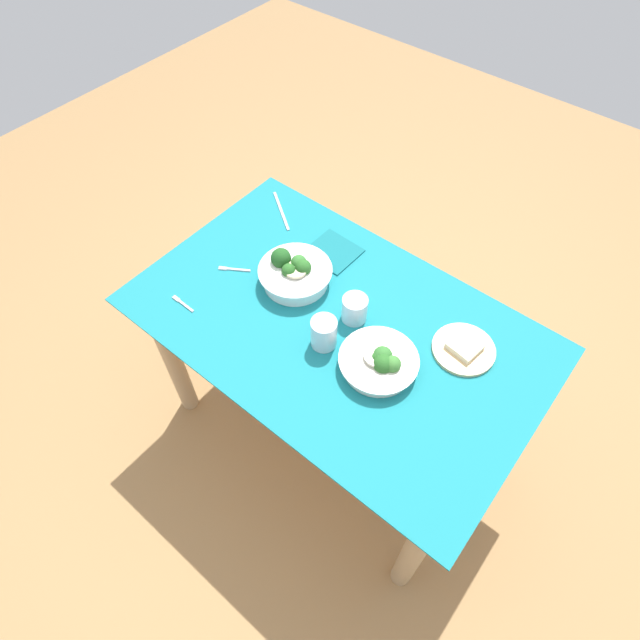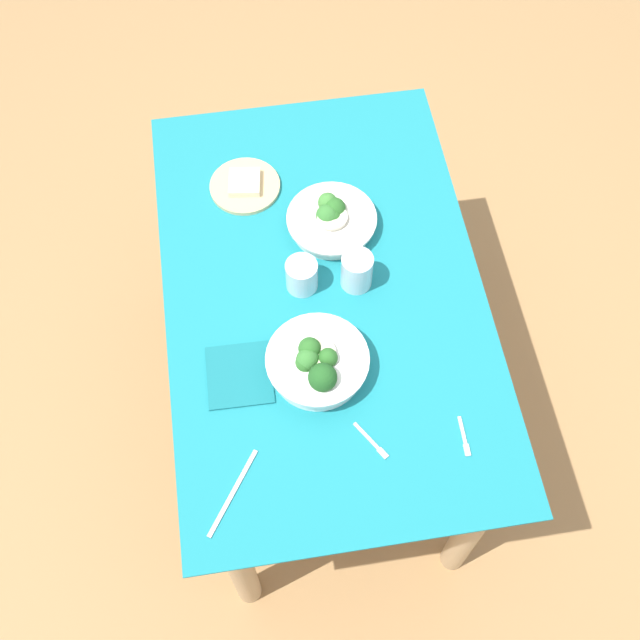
{
  "view_description": "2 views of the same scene",
  "coord_description": "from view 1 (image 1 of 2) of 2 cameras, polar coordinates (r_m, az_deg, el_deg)",
  "views": [
    {
      "loc": [
        0.58,
        -0.8,
        2.08
      ],
      "look_at": [
        -0.05,
        -0.03,
        0.74
      ],
      "focal_mm": 29.75,
      "sensor_mm": 36.0,
      "label": 1
    },
    {
      "loc": [
        -1.03,
        0.17,
        2.45
      ],
      "look_at": [
        -0.08,
        0.02,
        0.74
      ],
      "focal_mm": 44.56,
      "sensor_mm": 36.0,
      "label": 2
    }
  ],
  "objects": [
    {
      "name": "ground_plane",
      "position": [
        2.3,
        1.36,
        -11.3
      ],
      "size": [
        6.0,
        6.0,
        0.0
      ],
      "primitive_type": "plane",
      "color": "#9E7547"
    },
    {
      "name": "water_glass_center",
      "position": [
        1.58,
        0.41,
        -1.39
      ],
      "size": [
        0.08,
        0.08,
        0.1
      ],
      "primitive_type": "cylinder",
      "color": "silver",
      "rests_on": "dining_table"
    },
    {
      "name": "water_glass_side",
      "position": [
        1.65,
        3.74,
        1.21
      ],
      "size": [
        0.08,
        0.08,
        0.09
      ],
      "primitive_type": "cylinder",
      "color": "silver",
      "rests_on": "dining_table"
    },
    {
      "name": "dining_table",
      "position": [
        1.78,
        1.74,
        -2.82
      ],
      "size": [
        1.3,
        0.8,
        0.74
      ],
      "color": "#197A84",
      "rests_on": "ground_plane"
    },
    {
      "name": "fork_by_near_bowl",
      "position": [
        1.77,
        -14.62,
        1.78
      ],
      "size": [
        0.1,
        0.01,
        0.0
      ],
      "rotation": [
        0.0,
        0.0,
        3.12
      ],
      "color": "#B7B7BC",
      "rests_on": "dining_table"
    },
    {
      "name": "broccoli_bowl_near",
      "position": [
        1.56,
        6.43,
        -4.51
      ],
      "size": [
        0.24,
        0.24,
        0.08
      ],
      "color": "silver",
      "rests_on": "dining_table"
    },
    {
      "name": "bread_side_plate",
      "position": [
        1.66,
        15.21,
        -2.97
      ],
      "size": [
        0.19,
        0.19,
        0.03
      ],
      "color": "#D6B27A",
      "rests_on": "dining_table"
    },
    {
      "name": "table_knife_left",
      "position": [
        2.03,
        -4.19,
        11.65
      ],
      "size": [
        0.18,
        0.13,
        0.0
      ],
      "primitive_type": "cube",
      "rotation": [
        0.0,
        0.0,
        2.54
      ],
      "color": "#B7B7BC",
      "rests_on": "dining_table"
    },
    {
      "name": "broccoli_bowl_far",
      "position": [
        1.75,
        -2.74,
        5.12
      ],
      "size": [
        0.24,
        0.24,
        0.11
      ],
      "color": "white",
      "rests_on": "dining_table"
    },
    {
      "name": "napkin_folded_upper",
      "position": [
        1.87,
        1.43,
        7.37
      ],
      "size": [
        0.17,
        0.16,
        0.01
      ],
      "primitive_type": "cube",
      "rotation": [
        0.0,
        0.0,
        -0.03
      ],
      "color": "#156870",
      "rests_on": "dining_table"
    },
    {
      "name": "fork_by_far_bowl",
      "position": [
        1.84,
        -9.35,
        5.42
      ],
      "size": [
        0.1,
        0.07,
        0.0
      ],
      "rotation": [
        0.0,
        0.0,
        3.7
      ],
      "color": "#B7B7BC",
      "rests_on": "dining_table"
    }
  ]
}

